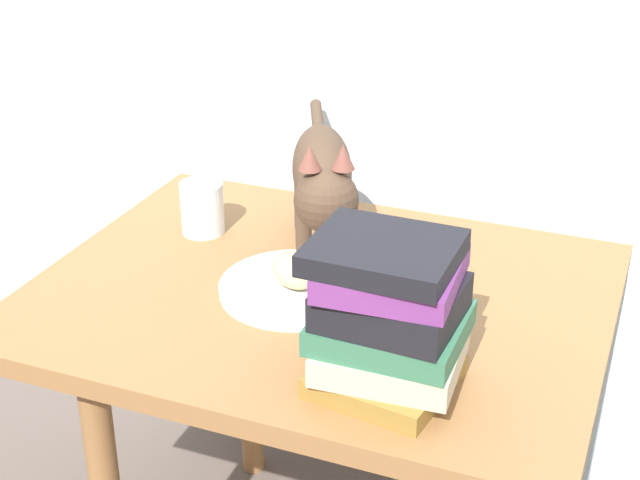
% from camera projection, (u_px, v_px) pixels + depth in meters
% --- Properties ---
extents(side_table, '(0.82, 0.64, 0.58)m').
position_uv_depth(side_table, '(320.00, 335.00, 1.40)').
color(side_table, olive).
rests_on(side_table, ground).
extents(plate, '(0.22, 0.22, 0.01)m').
position_uv_depth(plate, '(295.00, 288.00, 1.35)').
color(plate, silver).
rests_on(plate, side_table).
extents(bread_roll, '(0.10, 0.10, 0.05)m').
position_uv_depth(bread_roll, '(295.00, 270.00, 1.33)').
color(bread_roll, '#E0BC7A').
rests_on(bread_roll, plate).
extents(cat, '(0.23, 0.45, 0.23)m').
position_uv_depth(cat, '(323.00, 176.00, 1.40)').
color(cat, '#4C3828').
rests_on(cat, side_table).
extents(book_stack, '(0.18, 0.17, 0.19)m').
position_uv_depth(book_stack, '(389.00, 316.00, 1.11)').
color(book_stack, olive).
rests_on(book_stack, side_table).
extents(candle_jar, '(0.07, 0.07, 0.08)m').
position_uv_depth(candle_jar, '(203.00, 211.00, 1.52)').
color(candle_jar, silver).
rests_on(candle_jar, side_table).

